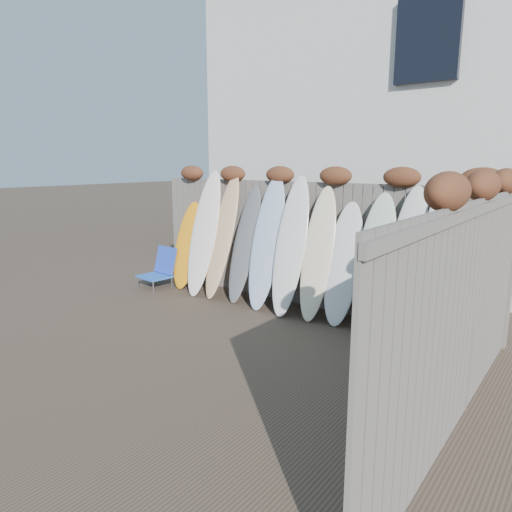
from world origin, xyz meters
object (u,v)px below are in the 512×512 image
Objects in this scene: wooden_crate at (430,354)px; surfboard_0 at (187,245)px; beach_chair at (160,268)px; lattice_panel at (465,300)px.

surfboard_0 is (-4.84, 1.35, 0.40)m from wooden_crate.
surfboard_0 is (0.45, 0.29, 0.46)m from beach_chair.
surfboard_0 is (-4.99, 0.73, -0.05)m from lattice_panel.
surfboard_0 reaches higher than wooden_crate.
beach_chair is 0.44× the size of surfboard_0.
lattice_panel is at bearing -4.62° from beach_chair.
wooden_crate is at bearing -100.62° from lattice_panel.
wooden_crate is 0.48× the size of surfboard_0.
surfboard_0 is at bearing 32.14° from beach_chair.
wooden_crate is 0.48× the size of lattice_panel.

